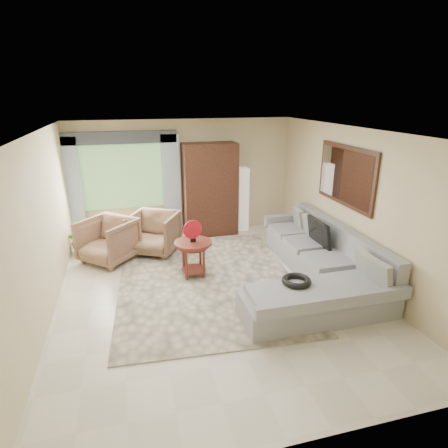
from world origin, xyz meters
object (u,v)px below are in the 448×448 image
object	(u,v)px
tv_screen	(319,232)
floor_lamp	(243,199)
sectional_sofa	(318,268)
armchair_right	(154,233)
armchair_left	(108,240)
potted_plant	(81,240)
armoire	(210,190)
coffee_table	(193,258)

from	to	relation	value
tv_screen	floor_lamp	distance (m)	2.51
sectional_sofa	armchair_right	bearing A→B (deg)	141.26
sectional_sofa	armchair_left	bearing A→B (deg)	151.60
sectional_sofa	armchair_left	xyz separation A→B (m)	(-3.50, 1.89, 0.14)
potted_plant	floor_lamp	xyz separation A→B (m)	(3.64, 0.49, 0.47)
armoire	armchair_left	bearing A→B (deg)	-156.08
coffee_table	armchair_right	size ratio (longest dim) A/B	0.72
potted_plant	armoire	bearing A→B (deg)	8.68
sectional_sofa	coffee_table	distance (m)	2.18
armchair_left	armoire	distance (m)	2.56
coffee_table	armoire	xyz separation A→B (m)	(0.78, 2.08, 0.70)
armoire	floor_lamp	world-z (taller)	armoire
tv_screen	floor_lamp	bearing A→B (deg)	106.17
coffee_table	armchair_left	bearing A→B (deg)	144.15
coffee_table	armchair_right	distance (m)	1.40
tv_screen	coffee_table	size ratio (longest dim) A/B	1.12
coffee_table	floor_lamp	world-z (taller)	floor_lamp
tv_screen	coffee_table	distance (m)	2.33
tv_screen	potted_plant	world-z (taller)	tv_screen
sectional_sofa	armchair_right	world-z (taller)	sectional_sofa
potted_plant	floor_lamp	world-z (taller)	floor_lamp
potted_plant	tv_screen	bearing A→B (deg)	-23.89
armchair_right	floor_lamp	xyz separation A→B (m)	(2.17, 0.87, 0.33)
armoire	tv_screen	bearing A→B (deg)	-57.49
sectional_sofa	floor_lamp	xyz separation A→B (m)	(-0.43, 2.96, 0.47)
tv_screen	armoire	xyz separation A→B (m)	(-1.50, 2.35, 0.33)
armchair_left	armoire	xyz separation A→B (m)	(2.27, 1.00, 0.62)
tv_screen	armchair_left	distance (m)	4.01
armoire	floor_lamp	bearing A→B (deg)	4.29
coffee_table	potted_plant	world-z (taller)	coffee_table
sectional_sofa	armchair_left	world-z (taller)	sectional_sofa
sectional_sofa	floor_lamp	bearing A→B (deg)	98.33
armchair_right	potted_plant	size ratio (longest dim) A/B	1.68
floor_lamp	armoire	bearing A→B (deg)	-175.71
sectional_sofa	tv_screen	xyz separation A→B (m)	(0.27, 0.54, 0.44)
coffee_table	armoire	size ratio (longest dim) A/B	0.32
tv_screen	armchair_left	world-z (taller)	tv_screen
coffee_table	floor_lamp	xyz separation A→B (m)	(1.58, 2.14, 0.40)
sectional_sofa	armchair_right	size ratio (longest dim) A/B	3.74
armoire	potted_plant	bearing A→B (deg)	-171.32
tv_screen	potted_plant	distance (m)	4.76
tv_screen	armchair_right	bearing A→B (deg)	151.69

